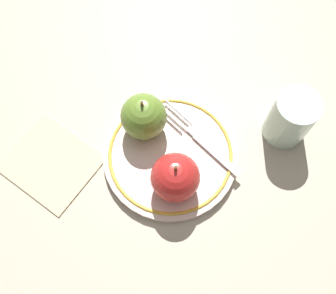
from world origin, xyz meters
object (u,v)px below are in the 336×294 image
at_px(plate, 168,154).
at_px(apple_second_whole, 175,177).
at_px(apple_red_whole, 144,117).
at_px(drinking_glass, 290,118).
at_px(napkin_folded, 51,162).
at_px(fork, 201,140).

xyz_separation_m(plate, apple_second_whole, (-0.05, -0.02, 0.05)).
height_order(apple_red_whole, apple_second_whole, same).
distance_m(apple_second_whole, drinking_glass, 0.21).
relative_size(apple_red_whole, drinking_glass, 0.87).
height_order(drinking_glass, napkin_folded, drinking_glass).
bearing_deg(apple_red_whole, drinking_glass, -79.01).
distance_m(apple_red_whole, apple_second_whole, 0.11).
bearing_deg(apple_red_whole, apple_second_whole, -143.08).
bearing_deg(apple_second_whole, plate, 21.70).
height_order(apple_red_whole, napkin_folded, apple_red_whole).
bearing_deg(plate, apple_red_whole, 51.45).
xyz_separation_m(drinking_glass, napkin_folded, (-0.13, 0.37, -0.05)).
xyz_separation_m(apple_second_whole, napkin_folded, (0.00, 0.21, -0.05)).
height_order(apple_second_whole, drinking_glass, apple_second_whole).
height_order(plate, napkin_folded, plate).
relative_size(apple_red_whole, fork, 0.53).
bearing_deg(drinking_glass, plate, 113.94).
relative_size(fork, napkin_folded, 1.12).
bearing_deg(drinking_glass, apple_second_whole, 129.50).
distance_m(plate, fork, 0.06).
bearing_deg(fork, napkin_folded, 52.84).
distance_m(apple_red_whole, napkin_folded, 0.17).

